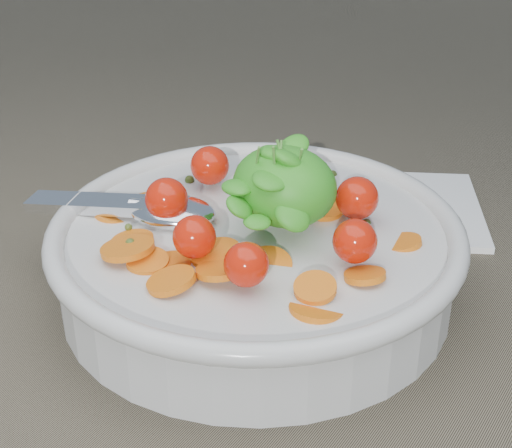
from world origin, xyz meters
The scene contains 3 objects.
ground centered at (0.00, 0.00, 0.00)m, with size 6.00×6.00×0.00m, color #6F654F.
bowl centered at (0.03, 0.00, 0.03)m, with size 0.30×0.28×0.12m.
napkin centered at (0.06, 0.16, 0.00)m, with size 0.15×0.13×0.01m, color white.
Camera 1 is at (0.28, -0.39, 0.31)m, focal length 55.00 mm.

